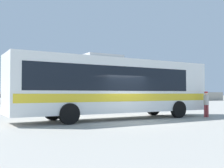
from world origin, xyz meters
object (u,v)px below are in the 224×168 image
Objects in this scene: coach_bus_white_yellow at (113,85)px; attendant_by_bus_door at (206,103)px; roadside_tree_midright at (91,77)px; parked_car_third_black at (40,99)px; parked_car_rightmost_maroon at (91,98)px; roadside_tree_right at (98,74)px; roadside_tree_midleft at (26,75)px.

coach_bus_white_yellow is 6.18m from attendant_by_bus_door.
roadside_tree_midright reaches higher than attendant_by_bus_door.
attendant_by_bus_door reaches higher than parked_car_third_black.
parked_car_rightmost_maroon is at bearing -112.53° from roadside_tree_midright.
parked_car_third_black is (-5.28, 24.84, -0.15)m from attendant_by_bus_door.
attendant_by_bus_door is at bearing -78.00° from parked_car_third_black.
roadside_tree_right is at bearing 39.41° from parked_car_third_black.
parked_car_third_black is at bearing 102.00° from attendant_by_bus_door.
coach_bus_white_yellow is at bearing -90.54° from roadside_tree_midleft.
roadside_tree_midright is at bearing 39.32° from parked_car_third_black.
attendant_by_bus_door is 0.22× the size of roadside_tree_right.
roadside_tree_midright reaches higher than parked_car_third_black.
roadside_tree_right is (2.01, 1.68, 0.80)m from roadside_tree_midright.
roadside_tree_midleft reaches higher than parked_car_third_black.
parked_car_third_black is 17.80m from roadside_tree_right.
roadside_tree_midleft reaches higher than attendant_by_bus_door.
coach_bus_white_yellow is at bearing -91.59° from parked_car_third_black.
parked_car_third_black is 0.73× the size of roadside_tree_midleft.
parked_car_third_black is 15.06m from roadside_tree_midright.
roadside_tree_right is at bearing 39.90° from roadside_tree_midright.
roadside_tree_midright reaches higher than coach_bus_white_yellow.
parked_car_third_black is 1.07× the size of parked_car_rightmost_maroon.
coach_bus_white_yellow is at bearing -109.05° from parked_car_rightmost_maroon.
parked_car_rightmost_maroon is (2.10, 24.65, -0.17)m from attendant_by_bus_door.
roadside_tree_midleft is (-5.63, 33.73, 3.55)m from attendant_by_bus_door.
parked_car_rightmost_maroon is 0.66× the size of roadside_tree_midright.
roadside_tree_right is at bearing 8.51° from roadside_tree_midleft.
roadside_tree_midright is at bearing 67.47° from parked_car_rightmost_maroon.
parked_car_rightmost_maroon is at bearing -49.61° from roadside_tree_midleft.
roadside_tree_midright reaches higher than parked_car_rightmost_maroon.
roadside_tree_midleft is 13.83m from roadside_tree_right.
parked_car_rightmost_maroon is 0.69× the size of roadside_tree_midleft.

